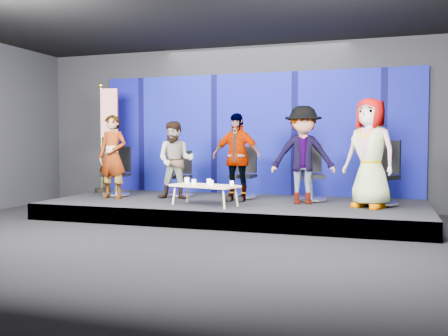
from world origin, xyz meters
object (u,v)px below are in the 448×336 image
at_px(panelist_b, 175,160).
at_px(panelist_c, 236,157).
at_px(panelist_a, 113,157).
at_px(panelist_e, 370,153).
at_px(chair_c, 244,181).
at_px(mug_a, 187,180).
at_px(flag_stand, 106,135).
at_px(mug_c, 209,181).
at_px(mug_d, 211,183).
at_px(mug_e, 232,183).
at_px(chair_e, 382,184).
at_px(panelist_d, 303,155).
at_px(coffee_table, 205,186).
at_px(chair_a, 117,180).
at_px(chair_d, 311,182).
at_px(chair_b, 181,181).
at_px(mug_b, 194,182).

relative_size(panelist_b, panelist_c, 0.92).
bearing_deg(panelist_a, panelist_e, 3.61).
relative_size(chair_c, mug_a, 9.79).
distance_m(panelist_c, flag_stand, 3.23).
height_order(mug_c, mug_d, mug_c).
xyz_separation_m(mug_e, flag_stand, (-3.34, 1.46, 0.87)).
xyz_separation_m(panelist_a, chair_e, (5.10, 0.57, -0.45)).
bearing_deg(panelist_d, coffee_table, -166.26).
distance_m(chair_e, mug_d, 3.05).
height_order(panelist_e, coffee_table, panelist_e).
distance_m(chair_a, chair_d, 3.98).
height_order(panelist_d, mug_d, panelist_d).
bearing_deg(chair_a, mug_e, -17.24).
bearing_deg(panelist_e, chair_e, 94.95).
bearing_deg(chair_b, chair_d, -8.49).
bearing_deg(panelist_e, chair_d, 174.69).
distance_m(panelist_a, chair_e, 5.15).
distance_m(panelist_d, mug_c, 1.77).
relative_size(panelist_d, flag_stand, 0.73).
relative_size(panelist_c, chair_d, 1.52).
bearing_deg(panelist_a, mug_a, -7.66).
bearing_deg(chair_a, chair_b, 15.39).
distance_m(panelist_b, panelist_c, 1.22).
distance_m(mug_a, mug_d, 0.69).
relative_size(chair_a, flag_stand, 0.42).
height_order(chair_a, panelist_a, panelist_a).
bearing_deg(chair_d, mug_e, -144.33).
relative_size(chair_b, mug_c, 9.60).
bearing_deg(flag_stand, chair_a, -47.49).
height_order(panelist_d, flag_stand, flag_stand).
xyz_separation_m(panelist_a, mug_e, (2.64, -0.53, -0.42)).
xyz_separation_m(panelist_a, chair_d, (3.80, 0.81, -0.47)).
distance_m(mug_e, flag_stand, 3.75).
relative_size(coffee_table, mug_a, 12.38).
bearing_deg(flag_stand, panelist_e, -15.07).
bearing_deg(panelist_e, panelist_a, -151.20).
height_order(chair_e, panelist_e, panelist_e).
distance_m(panelist_c, mug_a, 1.08).
relative_size(panelist_c, panelist_e, 0.89).
xyz_separation_m(mug_d, flag_stand, (-3.01, 1.59, 0.86)).
height_order(mug_a, mug_d, mug_a).
distance_m(chair_a, coffee_table, 2.50).
bearing_deg(mug_c, mug_b, -153.84).
bearing_deg(mug_c, flag_stand, 155.30).
bearing_deg(chair_a, panelist_b, -5.32).
height_order(chair_b, chair_c, chair_c).
distance_m(chair_d, mug_d, 2.10).
relative_size(chair_b, flag_stand, 0.39).
relative_size(panelist_b, chair_e, 1.33).
xyz_separation_m(chair_b, mug_d, (1.17, -1.43, 0.11)).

